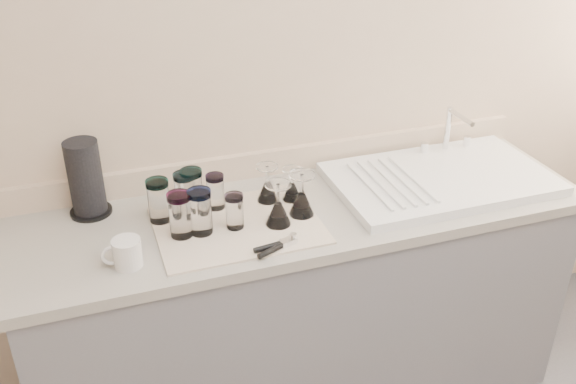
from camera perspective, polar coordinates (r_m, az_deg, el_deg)
name	(u,v)px	position (r m, az deg, el deg)	size (l,w,h in m)	color
counter_unit	(303,305)	(2.55, 1.38, -10.04)	(2.06, 0.62, 0.90)	slate
sink_unit	(440,178)	(2.51, 13.38, 1.23)	(0.82, 0.50, 0.22)	white
dish_towel	(238,225)	(2.18, -4.48, -2.98)	(0.55, 0.42, 0.01)	silver
tumbler_teal	(159,200)	(2.20, -11.42, -0.73)	(0.08, 0.08, 0.15)	white
tumbler_cyan	(185,192)	(2.24, -9.16, -0.03)	(0.07, 0.07, 0.15)	white
tumbler_purple	(215,191)	(2.26, -6.47, 0.07)	(0.06, 0.06, 0.13)	white
tumbler_magenta	(180,215)	(2.11, -9.56, -1.99)	(0.08, 0.08, 0.15)	white
tumbler_blue	(200,211)	(2.11, -7.81, -1.72)	(0.08, 0.08, 0.16)	white
tumbler_lavender	(235,211)	(2.14, -4.77, -1.68)	(0.06, 0.06, 0.12)	white
tumbler_extra	(192,190)	(2.25, -8.52, 0.21)	(0.08, 0.08, 0.15)	white
goblet_back_left	(268,189)	(2.30, -1.83, 0.30)	(0.08, 0.08, 0.14)	white
goblet_back_right	(292,189)	(2.30, 0.37, 0.26)	(0.07, 0.07, 0.12)	white
goblet_front_left	(278,210)	(2.15, -0.87, -1.64)	(0.09, 0.09, 0.16)	white
goblet_front_right	(302,201)	(2.21, 1.22, -0.76)	(0.09, 0.09, 0.16)	white
can_opener	(276,246)	(2.05, -1.03, -4.84)	(0.15, 0.08, 0.02)	silver
white_mug	(126,253)	(2.03, -14.18, -5.28)	(0.13, 0.09, 0.09)	silver
paper_towel_roll	(86,179)	(2.30, -17.54, 1.09)	(0.14, 0.14, 0.27)	black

